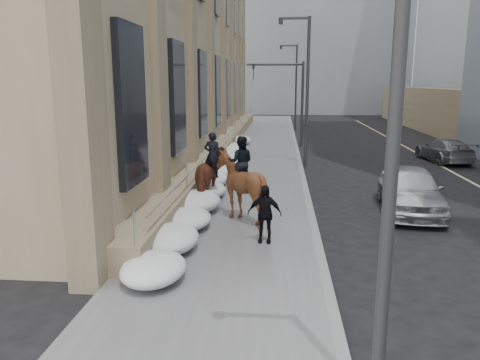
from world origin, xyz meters
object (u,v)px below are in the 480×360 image
pedestrian (265,214)px  car_silver (410,190)px  car_grey (444,150)px  mounted_horse_right (240,184)px  mounted_horse_left (212,175)px

pedestrian → car_silver: bearing=42.1°
car_silver → car_grey: 12.27m
pedestrian → car_grey: (10.02, 15.27, -0.28)m
car_grey → car_silver: bearing=59.3°
mounted_horse_right → car_grey: mounted_horse_right is taller
pedestrian → mounted_horse_right: bearing=116.3°
mounted_horse_left → car_grey: mounted_horse_left is taller
mounted_horse_right → car_grey: 17.06m
pedestrian → car_silver: 6.52m
mounted_horse_right → pedestrian: size_ratio=1.66×
car_silver → mounted_horse_left: bearing=-176.2°
mounted_horse_right → car_silver: 6.31m
pedestrian → car_silver: pedestrian is taller
pedestrian → car_grey: bearing=60.9°
car_silver → car_grey: size_ratio=1.05×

